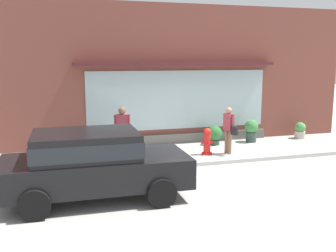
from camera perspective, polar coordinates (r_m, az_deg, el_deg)
name	(u,v)px	position (r m, az deg, el deg)	size (l,w,h in m)	color
ground_plane	(206,163)	(11.92, 5.71, -5.44)	(60.00, 60.00, 0.00)	#B2AFA8
curb_strip	(209,163)	(11.73, 6.09, -5.41)	(14.00, 0.24, 0.12)	#B2B2AD
storefront	(176,76)	(14.52, 1.15, 7.40)	(14.00, 0.81, 5.13)	brown
fire_hydrant	(207,141)	(12.87, 5.80, -2.24)	(0.41, 0.38, 0.89)	red
pedestrian_with_handbag	(229,127)	(12.96, 9.02, -0.20)	(0.34, 0.61, 1.57)	brown
pedestrian_passerby	(122,129)	(12.00, -6.79, -0.47)	(0.50, 0.23, 1.69)	#475675
parked_car_black	(92,161)	(8.82, -11.18, -5.14)	(4.19, 2.04, 1.56)	black
potted_plant_window_center	(215,134)	(14.34, 6.90, -1.25)	(0.56, 0.56, 0.71)	#33473D
potted_plant_corner_tall	(95,141)	(13.53, -10.71, -2.24)	(0.40, 0.40, 0.66)	#B7B2A3
potted_plant_low_front	(251,130)	(15.05, 12.23, -0.53)	(0.52, 0.52, 0.86)	#33473D
potted_plant_window_left	(300,130)	(16.29, 18.97, -0.60)	(0.42, 0.42, 0.65)	#B7B2A3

